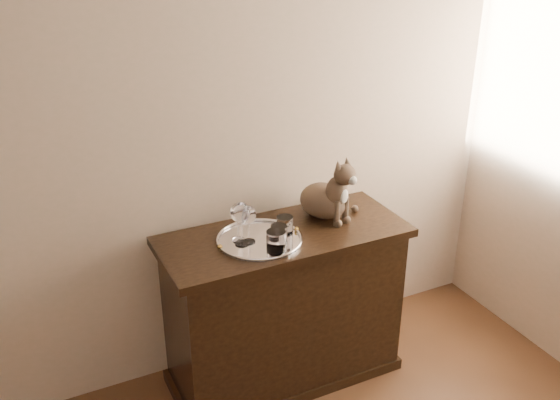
% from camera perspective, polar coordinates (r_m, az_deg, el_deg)
% --- Properties ---
extents(wall_back, '(4.00, 0.10, 2.70)m').
position_cam_1_polar(wall_back, '(2.86, -13.32, 6.07)').
color(wall_back, '#BDA88D').
rests_on(wall_back, ground).
extents(sideboard, '(1.20, 0.50, 0.85)m').
position_cam_1_polar(sideboard, '(3.19, 0.36, -9.78)').
color(sideboard, black).
rests_on(sideboard, ground).
extents(tray, '(0.40, 0.40, 0.01)m').
position_cam_1_polar(tray, '(2.90, -1.89, -3.72)').
color(tray, silver).
rests_on(tray, sideboard).
extents(wine_glass_a, '(0.07, 0.07, 0.19)m').
position_cam_1_polar(wine_glass_a, '(2.85, -3.84, -2.04)').
color(wine_glass_a, white).
rests_on(wine_glass_a, tray).
extents(wine_glass_c, '(0.08, 0.08, 0.21)m').
position_cam_1_polar(wine_glass_c, '(2.82, -3.55, -2.16)').
color(wine_glass_c, silver).
rests_on(wine_glass_c, tray).
extents(wine_glass_d, '(0.07, 0.07, 0.18)m').
position_cam_1_polar(wine_glass_d, '(2.84, -2.87, -2.23)').
color(wine_glass_d, white).
rests_on(wine_glass_d, tray).
extents(tumbler_a, '(0.08, 0.08, 0.09)m').
position_cam_1_polar(tumbler_a, '(2.85, -0.09, -3.17)').
color(tumbler_a, silver).
rests_on(tumbler_a, tray).
extents(tumbler_b, '(0.09, 0.09, 0.10)m').
position_cam_1_polar(tumbler_b, '(2.78, -0.37, -3.80)').
color(tumbler_b, white).
rests_on(tumbler_b, tray).
extents(tumbler_c, '(0.08, 0.08, 0.09)m').
position_cam_1_polar(tumbler_c, '(2.93, 0.44, -2.33)').
color(tumbler_c, silver).
rests_on(tumbler_c, tray).
extents(cat, '(0.41, 0.40, 0.34)m').
position_cam_1_polar(cat, '(3.07, 4.07, 1.38)').
color(cat, brown).
rests_on(cat, sideboard).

